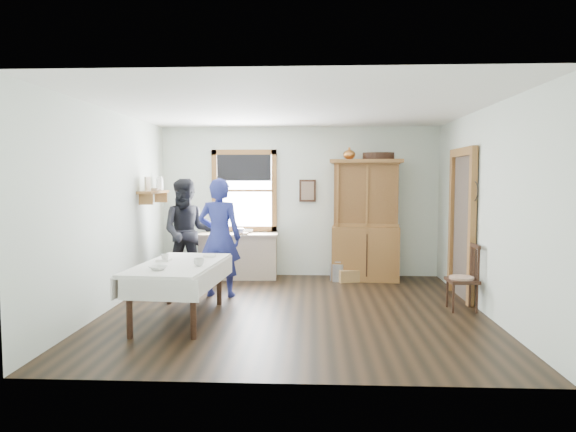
% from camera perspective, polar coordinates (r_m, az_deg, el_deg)
% --- Properties ---
extents(room, '(5.01, 5.01, 2.70)m').
position_cam_1_polar(room, '(6.83, 0.72, 0.65)').
color(room, black).
rests_on(room, ground).
extents(window, '(1.18, 0.07, 1.48)m').
position_cam_1_polar(window, '(9.36, -4.88, 3.34)').
color(window, white).
rests_on(window, room).
extents(doorway, '(0.09, 1.14, 2.22)m').
position_cam_1_polar(doorway, '(8.00, 18.82, -0.40)').
color(doorway, '#4C4036').
rests_on(doorway, room).
extents(wall_shelf, '(0.24, 1.00, 0.44)m').
position_cam_1_polar(wall_shelf, '(8.75, -14.63, 2.76)').
color(wall_shelf, '#9A5F2F').
rests_on(wall_shelf, room).
extents(framed_picture, '(0.30, 0.04, 0.40)m').
position_cam_1_polar(framed_picture, '(9.27, 2.19, 2.82)').
color(framed_picture, '#381F13').
rests_on(framed_picture, room).
extents(rug_beater, '(0.01, 0.27, 0.27)m').
position_cam_1_polar(rug_beater, '(7.44, 20.04, 3.54)').
color(rug_beater, black).
rests_on(rug_beater, room).
extents(work_counter, '(1.42, 0.59, 0.80)m').
position_cam_1_polar(work_counter, '(9.19, -5.53, -4.41)').
color(work_counter, tan).
rests_on(work_counter, room).
extents(china_hutch, '(1.28, 0.69, 2.10)m').
position_cam_1_polar(china_hutch, '(9.01, 8.62, -0.45)').
color(china_hutch, '#9A5F2F').
rests_on(china_hutch, room).
extents(dining_table, '(1.08, 1.86, 0.72)m').
position_cam_1_polar(dining_table, '(6.65, -11.97, -8.18)').
color(dining_table, white).
rests_on(dining_table, room).
extents(spindle_chair, '(0.43, 0.43, 0.90)m').
position_cam_1_polar(spindle_chair, '(7.32, 18.79, -6.45)').
color(spindle_chair, '#381F13').
rests_on(spindle_chair, room).
extents(pail, '(0.35, 0.35, 0.30)m').
position_cam_1_polar(pail, '(8.98, 5.58, -6.22)').
color(pail, '#9EA1A6').
rests_on(pail, room).
extents(wicker_basket, '(0.41, 0.34, 0.21)m').
position_cam_1_polar(wicker_basket, '(8.93, 6.68, -6.60)').
color(wicker_basket, tan).
rests_on(wicker_basket, room).
extents(woman_blue, '(0.64, 0.46, 1.65)m').
position_cam_1_polar(woman_blue, '(7.77, -7.62, -2.85)').
color(woman_blue, navy).
rests_on(woman_blue, room).
extents(figure_dark, '(0.87, 0.72, 1.64)m').
position_cam_1_polar(figure_dark, '(8.65, -11.11, -2.21)').
color(figure_dark, black).
rests_on(figure_dark, room).
extents(table_cup_a, '(0.15, 0.15, 0.10)m').
position_cam_1_polar(table_cup_a, '(6.32, -9.87, -5.05)').
color(table_cup_a, silver).
rests_on(table_cup_a, dining_table).
extents(table_cup_b, '(0.13, 0.13, 0.10)m').
position_cam_1_polar(table_cup_b, '(6.74, -13.52, -4.54)').
color(table_cup_b, silver).
rests_on(table_cup_b, dining_table).
extents(table_bowl, '(0.27, 0.27, 0.05)m').
position_cam_1_polar(table_bowl, '(6.15, -14.25, -5.59)').
color(table_bowl, silver).
rests_on(table_bowl, dining_table).
extents(counter_book, '(0.18, 0.24, 0.02)m').
position_cam_1_polar(counter_book, '(9.06, -5.78, -1.91)').
color(counter_book, '#7C6652').
rests_on(counter_book, work_counter).
extents(counter_bowl, '(0.27, 0.27, 0.06)m').
position_cam_1_polar(counter_bowl, '(9.21, -4.53, -1.67)').
color(counter_bowl, silver).
rests_on(counter_bowl, work_counter).
extents(shelf_bowl, '(0.22, 0.22, 0.05)m').
position_cam_1_polar(shelf_bowl, '(8.76, -14.61, 2.92)').
color(shelf_bowl, silver).
rests_on(shelf_bowl, wall_shelf).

